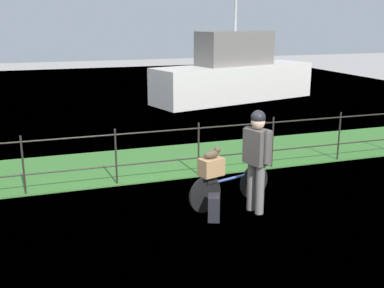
% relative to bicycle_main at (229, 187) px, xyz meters
% --- Properties ---
extents(ground_plane, '(60.00, 60.00, 0.00)m').
position_rel_bicycle_main_xyz_m(ground_plane, '(-0.80, -0.58, -0.32)').
color(ground_plane, '#9E9993').
extents(grass_strip, '(27.00, 2.40, 0.03)m').
position_rel_bicycle_main_xyz_m(grass_strip, '(-0.80, 2.73, -0.31)').
color(grass_strip, '#38702D').
rests_on(grass_strip, ground).
extents(harbor_water, '(30.00, 30.00, 0.00)m').
position_rel_bicycle_main_xyz_m(harbor_water, '(-0.80, 9.07, -0.32)').
color(harbor_water, slate).
rests_on(harbor_water, ground).
extents(iron_fence, '(18.04, 0.04, 1.09)m').
position_rel_bicycle_main_xyz_m(iron_fence, '(-0.80, 1.60, 0.31)').
color(iron_fence, '#28231E').
rests_on(iron_fence, ground).
extents(bicycle_main, '(1.61, 0.51, 0.61)m').
position_rel_bicycle_main_xyz_m(bicycle_main, '(0.00, 0.00, 0.00)').
color(bicycle_main, black).
rests_on(bicycle_main, ground).
extents(wooden_crate, '(0.43, 0.35, 0.29)m').
position_rel_bicycle_main_xyz_m(wooden_crate, '(-0.37, -0.11, 0.43)').
color(wooden_crate, '#A87F51').
rests_on(wooden_crate, bicycle_main).
extents(terrier_dog, '(0.32, 0.21, 0.18)m').
position_rel_bicycle_main_xyz_m(terrier_dog, '(-0.35, -0.10, 0.65)').
color(terrier_dog, '#4C3D2D').
rests_on(terrier_dog, wooden_crate).
extents(cyclist_person, '(0.36, 0.52, 1.68)m').
position_rel_bicycle_main_xyz_m(cyclist_person, '(0.29, -0.38, 0.68)').
color(cyclist_person, slate).
rests_on(cyclist_person, ground).
extents(backpack_on_paving, '(0.27, 0.33, 0.40)m').
position_rel_bicycle_main_xyz_m(backpack_on_paving, '(-0.46, -0.47, -0.12)').
color(backpack_on_paving, black).
rests_on(backpack_on_paving, ground).
extents(moored_boat_near, '(6.81, 3.42, 4.21)m').
position_rel_bicycle_main_xyz_m(moored_boat_near, '(4.37, 9.73, 0.64)').
color(moored_boat_near, silver).
rests_on(moored_boat_near, ground).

